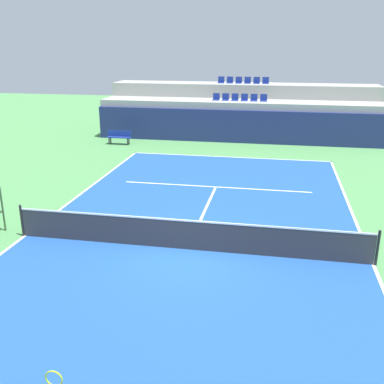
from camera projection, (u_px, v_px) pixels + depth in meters
name	position (u px, v px, depth m)	size (l,w,h in m)	color
ground_plane	(187.00, 249.00, 13.85)	(80.00, 80.00, 0.00)	#4C8C4C
court_surface	(187.00, 249.00, 13.84)	(11.00, 24.00, 0.01)	#1E4C99
baseline_far	(230.00, 157.00, 24.98)	(11.00, 0.10, 0.00)	white
sideline_left	(25.00, 236.00, 14.81)	(0.10, 24.00, 0.00)	white
sideline_right	(373.00, 265.00, 12.87)	(0.10, 24.00, 0.00)	white
service_line_far	(216.00, 187.00, 19.81)	(8.26, 0.10, 0.00)	white
centre_service_line	(204.00, 212.00, 16.83)	(0.10, 6.40, 0.00)	white
back_wall	(237.00, 127.00, 28.32)	(18.17, 0.30, 2.06)	navy
stands_tier_lower	(239.00, 120.00, 29.51)	(18.17, 2.40, 2.47)	#9E9E99
stands_tier_upper	(242.00, 108.00, 31.61)	(18.17, 2.40, 3.37)	#9E9E99
seating_row_lower	(240.00, 99.00, 29.17)	(3.52, 0.44, 0.44)	navy
seating_row_upper	(243.00, 81.00, 31.12)	(3.52, 0.44, 0.44)	navy
tennis_net	(187.00, 234.00, 13.69)	(11.08, 0.08, 1.07)	black
player_bench	(119.00, 136.00, 28.06)	(1.50, 0.40, 0.85)	navy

